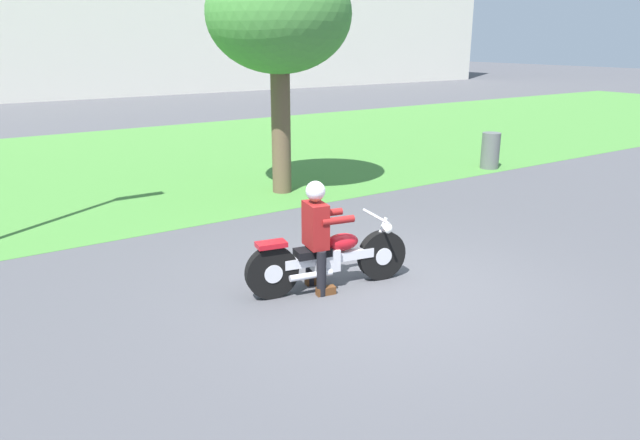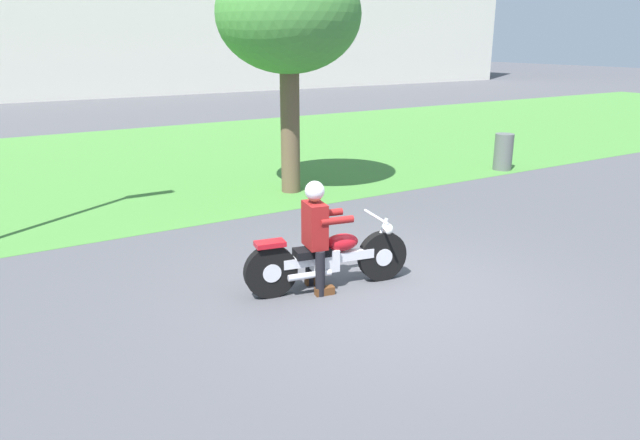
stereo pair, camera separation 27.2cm
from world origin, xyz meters
name	(u,v)px [view 1 (the left image)]	position (x,y,z in m)	size (l,w,h in m)	color
ground	(382,291)	(0.00, 0.00, 0.00)	(120.00, 120.00, 0.00)	#4C4C51
grass_verge	(139,161)	(0.00, 9.82, 0.00)	(60.00, 12.00, 0.01)	#478438
motorcycle_lead	(329,258)	(-0.49, 0.45, 0.40)	(2.15, 0.71, 0.89)	black
rider_lead	(317,228)	(-0.65, 0.48, 0.82)	(0.60, 0.53, 1.41)	black
tree_roadside	(279,17)	(1.49, 5.05, 3.44)	(2.79, 2.79, 4.60)	brown
trash_can	(490,151)	(6.87, 4.24, 0.44)	(0.44, 0.44, 0.87)	#595E5B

